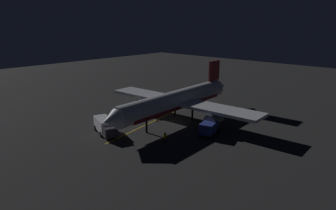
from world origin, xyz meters
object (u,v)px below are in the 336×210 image
Objects in this scene: traffic_cone_far at (164,139)px; airliner at (178,101)px; baggage_truck at (105,126)px; catering_truck at (210,127)px; ground_crew_worker at (165,138)px; traffic_cone_under_wing at (131,122)px; traffic_cone_near_left at (157,120)px; traffic_cone_near_right at (168,135)px.

airliner is at bearing -61.41° from traffic_cone_far.
baggage_truck is 9.93m from traffic_cone_far.
catering_truck is (-8.25, 1.39, -2.63)m from airliner.
airliner is 10.39m from traffic_cone_far.
baggage_truck is 10.47m from ground_crew_worker.
airliner is 13.85m from baggage_truck.
airliner is 9.16m from traffic_cone_under_wing.
traffic_cone_far is at bearing 141.20° from traffic_cone_near_left.
traffic_cone_near_right is (-6.74, 4.29, 0.00)m from traffic_cone_near_left.
ground_crew_worker reaches higher than traffic_cone_near_right.
traffic_cone_near_left is 1.00× the size of traffic_cone_under_wing.
ground_crew_worker is 3.16× the size of traffic_cone_near_right.
airliner is 5.66× the size of catering_truck.
airliner is 8.92m from traffic_cone_near_right.
traffic_cone_near_left is at bearing -32.47° from traffic_cone_near_right.
catering_truck is (-12.42, -11.58, -0.13)m from baggage_truck.
airliner is 11.22m from ground_crew_worker.
traffic_cone_under_wing is at bearing -80.25° from baggage_truck.
airliner reaches higher than baggage_truck.
airliner is 19.29× the size of ground_crew_worker.
ground_crew_worker is (2.63, 7.89, -0.25)m from catering_truck.
catering_truck is at bearing -158.85° from traffic_cone_under_wing.
traffic_cone_near_right is (-4.18, 7.05, -3.52)m from airliner.
airliner reaches higher than traffic_cone_near_right.
traffic_cone_near_right is at bearing -57.17° from ground_crew_worker.
traffic_cone_far is at bearing 63.56° from catering_truck.
traffic_cone_under_wing is (5.26, 6.62, -3.52)m from airliner.
traffic_cone_far is at bearing 118.59° from airliner.
ground_crew_worker is at bearing 71.54° from catering_truck.
catering_truck is 10.77× the size of traffic_cone_near_left.
traffic_cone_near_left is at bearing -38.55° from ground_crew_worker.
baggage_truck reaches higher than traffic_cone_far.
ground_crew_worker is 1.33m from traffic_cone_far.
traffic_cone_far is at bearing -36.53° from ground_crew_worker.
traffic_cone_near_left is at bearing -98.97° from baggage_truck.
catering_truck reaches higher than traffic_cone_far.
traffic_cone_near_left is at bearing -38.80° from traffic_cone_far.
traffic_cone_near_right is (4.07, 5.66, -0.89)m from catering_truck.
traffic_cone_near_left is 9.28m from traffic_cone_far.
catering_truck reaches higher than traffic_cone_near_left.
airliner is at bearing -128.47° from traffic_cone_under_wing.
ground_crew_worker is at bearing 122.83° from traffic_cone_near_right.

